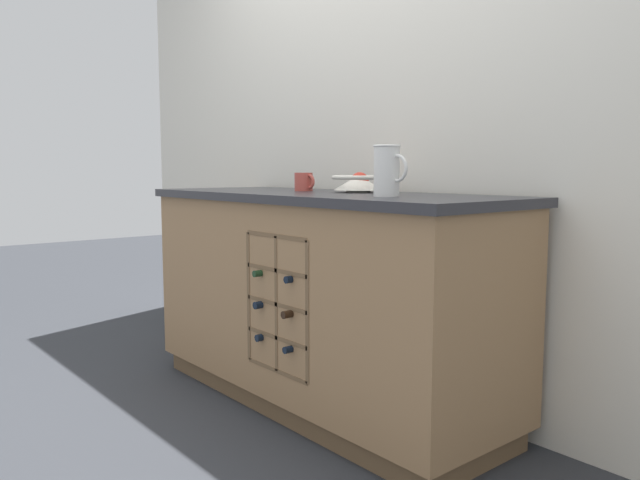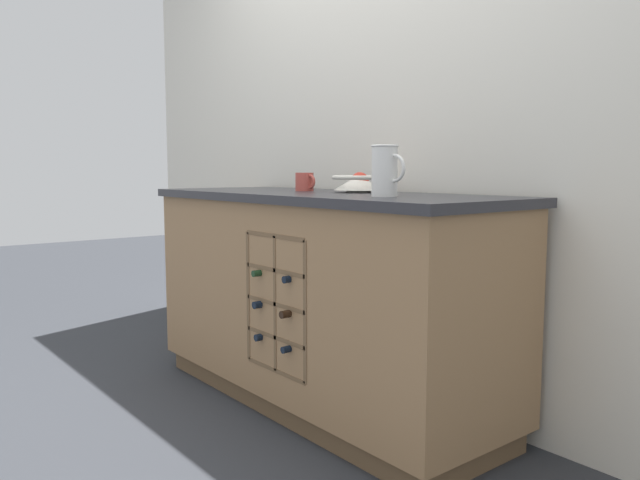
% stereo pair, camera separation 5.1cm
% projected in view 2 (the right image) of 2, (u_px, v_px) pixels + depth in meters
% --- Properties ---
extents(ground_plane, '(14.00, 14.00, 0.00)m').
position_uv_depth(ground_plane, '(320.00, 402.00, 2.71)').
color(ground_plane, '#2D3035').
extents(back_wall, '(4.40, 0.06, 2.55)m').
position_uv_depth(back_wall, '(385.00, 110.00, 2.80)').
color(back_wall, silver).
rests_on(back_wall, ground_plane).
extents(kitchen_island, '(1.78, 0.66, 0.91)m').
position_uv_depth(kitchen_island, '(320.00, 298.00, 2.66)').
color(kitchen_island, brown).
rests_on(kitchen_island, ground_plane).
extents(fruit_bowl, '(0.23, 0.23, 0.08)m').
position_uv_depth(fruit_bowl, '(359.00, 182.00, 2.62)').
color(fruit_bowl, silver).
rests_on(fruit_bowl, kitchen_island).
extents(white_pitcher, '(0.15, 0.10, 0.18)m').
position_uv_depth(white_pitcher, '(385.00, 170.00, 2.20)').
color(white_pitcher, white).
rests_on(white_pitcher, kitchen_island).
extents(ceramic_mug, '(0.12, 0.08, 0.08)m').
position_uv_depth(ceramic_mug, '(305.00, 182.00, 2.80)').
color(ceramic_mug, '#B7473D').
rests_on(ceramic_mug, kitchen_island).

